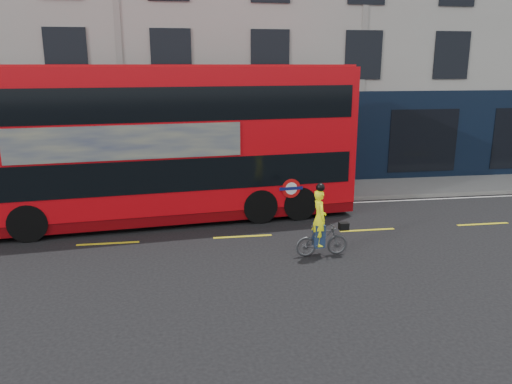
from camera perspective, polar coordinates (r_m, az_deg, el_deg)
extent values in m
plane|color=black|center=(13.99, -17.34, -7.75)|extent=(120.00, 120.00, 0.00)
cube|color=gray|center=(20.11, -14.78, -0.67)|extent=(60.00, 3.00, 0.12)
cube|color=gray|center=(18.67, -15.22, -1.84)|extent=(60.00, 0.12, 0.13)
cube|color=#A9A79F|center=(26.04, -14.43, 19.20)|extent=(50.00, 10.00, 15.00)
cube|color=black|center=(21.17, -14.73, 5.44)|extent=(50.00, 0.08, 4.00)
cube|color=silver|center=(18.40, -15.31, -2.28)|extent=(58.00, 0.10, 0.01)
cube|color=red|center=(16.81, -10.65, 6.15)|extent=(12.84, 4.14, 4.53)
cube|color=#6B0408|center=(17.32, -10.28, -1.85)|extent=(12.84, 4.08, 0.34)
cube|color=black|center=(16.98, -10.50, 2.80)|extent=(12.35, 4.13, 1.03)
cube|color=black|center=(16.69, -10.84, 10.15)|extent=(12.35, 4.13, 1.03)
cube|color=#B00B12|center=(16.65, -11.03, 13.96)|extent=(12.58, 4.00, 0.09)
cube|color=black|center=(18.52, 9.44, 3.80)|extent=(0.30, 2.57, 1.03)
cube|color=black|center=(18.26, 9.72, 10.54)|extent=(0.30, 2.57, 1.03)
cube|color=tan|center=(15.31, -14.55, 5.48)|extent=(6.85, 0.74, 1.03)
cylinder|color=red|center=(16.49, 4.05, 0.41)|extent=(0.64, 0.09, 0.64)
cylinder|color=white|center=(16.48, 4.05, 0.41)|extent=(0.41, 0.06, 0.41)
cube|color=#0C1459|center=(16.48, 4.06, 0.41)|extent=(0.80, 0.10, 0.10)
cylinder|color=black|center=(18.08, 3.57, -0.20)|extent=(1.44, 3.02, 1.15)
cylinder|color=black|center=(17.71, -0.66, -0.49)|extent=(1.44, 3.02, 1.15)
cylinder|color=black|center=(17.47, -23.94, -1.96)|extent=(1.44, 3.02, 1.15)
imported|color=#45474A|center=(13.84, 7.53, -5.50)|extent=(1.48, 0.47, 0.88)
imported|color=#F9FF13|center=(13.60, 7.25, -2.94)|extent=(0.39, 0.58, 1.55)
cube|color=black|center=(13.92, 9.99, -3.87)|extent=(0.26, 0.21, 0.20)
cube|color=navy|center=(13.76, 7.19, -4.92)|extent=(0.29, 0.36, 0.64)
sphere|color=black|center=(13.38, 7.37, 0.52)|extent=(0.24, 0.24, 0.24)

